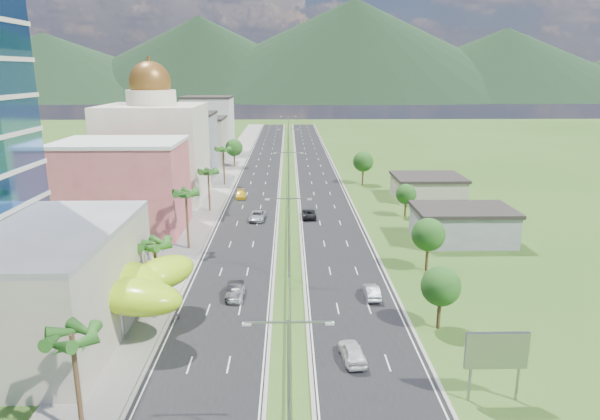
{
  "coord_description": "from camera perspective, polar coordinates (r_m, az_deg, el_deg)",
  "views": [
    {
      "loc": [
        0.09,
        -56.95,
        26.72
      ],
      "look_at": [
        1.69,
        18.68,
        7.0
      ],
      "focal_mm": 32.0,
      "sensor_mm": 36.0,
      "label": 1
    }
  ],
  "objects": [
    {
      "name": "streetlight_median_c",
      "position": [
        108.8,
        -1.24,
        4.03
      ],
      "size": [
        6.04,
        0.25,
        11.0
      ],
      "color": "gray",
      "rests_on": "ground"
    },
    {
      "name": "streetlight_median_b",
      "position": [
        69.86,
        -1.23,
        -2.0
      ],
      "size": [
        6.04,
        0.25,
        11.0
      ],
      "color": "gray",
      "rests_on": "ground"
    },
    {
      "name": "streetlight_median_e",
      "position": [
        197.96,
        -1.24,
        8.82
      ],
      "size": [
        6.04,
        0.25,
        11.0
      ],
      "color": "gray",
      "rests_on": "ground"
    },
    {
      "name": "lime_canopy",
      "position": [
        60.65,
        -20.64,
        -7.37
      ],
      "size": [
        18.0,
        15.0,
        7.4
      ],
      "color": "#A4DC15",
      "rests_on": "ground"
    },
    {
      "name": "car_dark_far_right",
      "position": [
        100.05,
        0.94,
        -0.39
      ],
      "size": [
        2.74,
        5.72,
        1.57
      ],
      "primitive_type": "imported",
      "rotation": [
        0.0,
        0.0,
        3.16
      ],
      "color": "black",
      "rests_on": "road_right"
    },
    {
      "name": "leafy_tree_rb",
      "position": [
        74.67,
        13.53,
        -2.58
      ],
      "size": [
        4.55,
        4.55,
        7.47
      ],
      "color": "#47301C",
      "rests_on": "ground"
    },
    {
      "name": "leafy_tree_ra",
      "position": [
        58.59,
        14.78,
        -7.9
      ],
      "size": [
        4.2,
        4.2,
        6.9
      ],
      "color": "#47301C",
      "rests_on": "ground"
    },
    {
      "name": "palm_tree_d",
      "position": [
        104.9,
        -9.76,
        3.87
      ],
      "size": [
        3.6,
        3.6,
        8.6
      ],
      "color": "#47301C",
      "rests_on": "ground"
    },
    {
      "name": "leafy_tree_rd",
      "position": [
        129.93,
        6.76,
        5.15
      ],
      "size": [
        4.9,
        4.9,
        8.05
      ],
      "color": "#47301C",
      "rests_on": "ground"
    },
    {
      "name": "leafy_tree_rc",
      "position": [
        101.87,
        11.25,
        1.66
      ],
      "size": [
        3.85,
        3.85,
        6.33
      ],
      "color": "#47301C",
      "rests_on": "ground"
    },
    {
      "name": "motorcycle",
      "position": [
        61.11,
        -13.03,
        -11.03
      ],
      "size": [
        0.83,
        2.03,
        1.26
      ],
      "primitive_type": "imported",
      "rotation": [
        0.0,
        0.0,
        -0.12
      ],
      "color": "black",
      "rests_on": "road_left"
    },
    {
      "name": "shed_near",
      "position": [
        89.89,
        16.94,
        -1.67
      ],
      "size": [
        15.0,
        10.0,
        5.0
      ],
      "primitive_type": "cube",
      "color": "gray",
      "rests_on": "ground"
    },
    {
      "name": "billboard",
      "position": [
        47.96,
        20.23,
        -14.08
      ],
      "size": [
        5.2,
        0.35,
        6.2
      ],
      "color": "gray",
      "rests_on": "ground"
    },
    {
      "name": "shed_far",
      "position": [
        118.44,
        13.46,
        2.26
      ],
      "size": [
        14.0,
        12.0,
        4.4
      ],
      "primitive_type": "cube",
      "color": "#A39A86",
      "rests_on": "ground"
    },
    {
      "name": "road_right",
      "position": [
        149.54,
        1.66,
        4.32
      ],
      "size": [
        11.0,
        260.0,
        0.04
      ],
      "primitive_type": "cube",
      "color": "black",
      "rests_on": "ground"
    },
    {
      "name": "domed_building",
      "position": [
        116.44,
        -15.26,
        6.52
      ],
      "size": [
        20.0,
        20.0,
        28.7
      ],
      "color": "beige",
      "rests_on": "ground"
    },
    {
      "name": "median_guardrail",
      "position": [
        131.55,
        -1.23,
        3.17
      ],
      "size": [
        0.1,
        216.06,
        0.76
      ],
      "color": "gray",
      "rests_on": "ground"
    },
    {
      "name": "palm_tree_c",
      "position": [
        82.51,
        -12.07,
        1.53
      ],
      "size": [
        3.6,
        3.6,
        9.6
      ],
      "color": "#47301C",
      "rests_on": "ground"
    },
    {
      "name": "mountain_ridge",
      "position": [
        511.17,
        5.64,
        11.55
      ],
      "size": [
        860.0,
        140.0,
        90.0
      ],
      "primitive_type": null,
      "color": "black",
      "rests_on": "ground"
    },
    {
      "name": "road_left",
      "position": [
        149.55,
        -4.11,
        4.29
      ],
      "size": [
        11.0,
        260.0,
        0.04
      ],
      "primitive_type": "cube",
      "color": "black",
      "rests_on": "ground"
    },
    {
      "name": "pink_shophouse",
      "position": [
        95.24,
        -18.35,
        2.22
      ],
      "size": [
        20.0,
        15.0,
        15.0
      ],
      "primitive_type": "cube",
      "color": "#C14F5D",
      "rests_on": "ground"
    },
    {
      "name": "sidewalk_left",
      "position": [
        150.32,
        -7.74,
        4.26
      ],
      "size": [
        7.0,
        260.0,
        0.12
      ],
      "primitive_type": "cube",
      "color": "gray",
      "rests_on": "ground"
    },
    {
      "name": "palm_tree_e",
      "position": [
        129.22,
        -8.17,
        6.27
      ],
      "size": [
        3.6,
        3.6,
        9.4
      ],
      "color": "#47301C",
      "rests_on": "ground"
    },
    {
      "name": "midrise_beige",
      "position": [
        162.5,
        -10.88,
        7.21
      ],
      "size": [
        16.0,
        15.0,
        13.0
      ],
      "primitive_type": "cube",
      "color": "#A39A86",
      "rests_on": "ground"
    },
    {
      "name": "ground",
      "position": [
        62.9,
        -1.2,
        -10.53
      ],
      "size": [
        500.0,
        500.0,
        0.0
      ],
      "primitive_type": "plane",
      "color": "#2D5119",
      "rests_on": "ground"
    },
    {
      "name": "midrise_grey",
      "position": [
        140.85,
        -12.37,
        6.64
      ],
      "size": [
        16.0,
        15.0,
        16.0
      ],
      "primitive_type": "cube",
      "color": "gray",
      "rests_on": "ground"
    },
    {
      "name": "car_white_near_right",
      "position": [
        52.66,
        5.6,
        -14.83
      ],
      "size": [
        2.58,
        5.25,
        1.72
      ],
      "primitive_type": "imported",
      "rotation": [
        0.0,
        0.0,
        3.25
      ],
      "color": "silver",
      "rests_on": "road_right"
    },
    {
      "name": "car_silver_right",
      "position": [
        66.08,
        7.66,
        -8.61
      ],
      "size": [
        1.67,
        4.72,
        1.55
      ],
      "primitive_type": "imported",
      "rotation": [
        0.0,
        0.0,
        3.15
      ],
      "color": "#A7AAAF",
      "rests_on": "road_right"
    },
    {
      "name": "car_yellow_far_left",
      "position": [
        116.48,
        -6.34,
        1.67
      ],
      "size": [
        2.66,
        5.49,
        1.54
      ],
      "primitive_type": "imported",
      "rotation": [
        0.0,
        0.0,
        0.1
      ],
      "color": "yellow",
      "rests_on": "road_left"
    },
    {
      "name": "car_dark_left",
      "position": [
        66.15,
        -6.98,
        -8.51
      ],
      "size": [
        1.88,
        5.07,
        1.66
      ],
      "primitive_type": "imported",
      "rotation": [
        0.0,
        0.0,
        -0.03
      ],
      "color": "black",
      "rests_on": "road_left"
    },
    {
      "name": "palm_tree_b",
      "position": [
        64.06,
        -15.26,
        -3.79
      ],
      "size": [
        3.6,
        3.6,
        8.1
      ],
      "color": "#47301C",
      "rests_on": "ground"
    },
    {
      "name": "palm_tree_a",
      "position": [
        42.59,
        -23.13,
        -12.7
      ],
      "size": [
        3.6,
        3.6,
        9.1
      ],
      "color": "#47301C",
      "rests_on": "ground"
    },
    {
      "name": "car_silver_mid_left",
      "position": [
        98.74,
        -4.56,
        -0.62
      ],
      "size": [
        3.14,
        6.07,
        1.64
      ],
      "primitive_type": "imported",
      "rotation": [
        0.0,
        0.0,
        -0.07
      ],
      "color": "#9D9FA4",
      "rests_on": "road_left"
    },
    {
      "name": "streetlight_median_d",
      "position": [
        153.25,
        -1.24,
        7.12
      ],
      "size": [
        6.04,
        0.25,
        11.0
      ],
      "color": "gray",
      "rests_on": "ground"
    },
    {
      "name": "leafy_tree_lfar",
      "position": [
        154.2,
        -7.05,
        6.62
      ],
      "size": [
        4.9,
        4.9,
        8.05
      ],
      "color": "#47301C",
      "rests_on": "ground"
    },
    {
      "name": "car_white_near_left",
      "position": [
        65.75,
        -6.83,
        -8.71
      ],
      "size": [
        1.88,
        4.51,
        1.53
      ],
      "primitive_type": "imported",
      "rotation": [
        0.0,
        0.0,
        -0.02
      ],
      "color": "white",
      "rests_on": "road_left"
    },
    {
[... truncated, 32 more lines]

